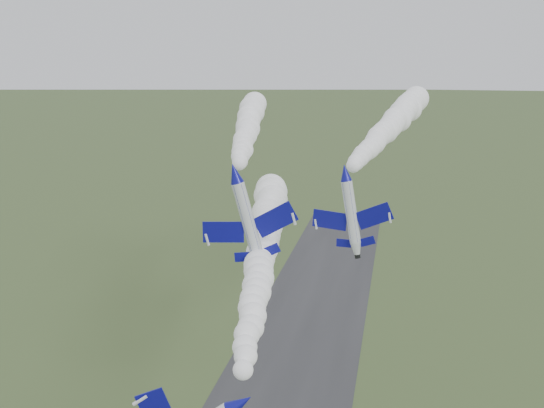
% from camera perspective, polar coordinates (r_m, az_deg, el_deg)
% --- Properties ---
extents(jet_lead, '(6.09, 12.13, 8.38)m').
position_cam_1_polar(jet_lead, '(49.80, -2.98, -18.29)').
color(jet_lead, silver).
extents(smoke_trail_jet_lead, '(18.45, 58.90, 5.33)m').
position_cam_1_polar(smoke_trail_jet_lead, '(78.40, -0.93, -4.35)').
color(smoke_trail_jet_lead, white).
extents(jet_pair_left, '(11.53, 14.02, 4.23)m').
position_cam_1_polar(jet_pair_left, '(72.20, -3.53, 2.92)').
color(jet_pair_left, silver).
extents(smoke_trail_jet_pair_left, '(14.76, 54.95, 5.00)m').
position_cam_1_polar(smoke_trail_jet_pair_left, '(102.75, -2.31, 7.15)').
color(smoke_trail_jet_pair_left, white).
extents(jet_pair_right, '(9.43, 11.39, 3.11)m').
position_cam_1_polar(jet_pair_right, '(70.49, 6.89, 2.97)').
color(jet_pair_right, silver).
extents(smoke_trail_jet_pair_right, '(12.00, 63.22, 5.28)m').
position_cam_1_polar(smoke_trail_jet_pair_right, '(103.21, 11.25, 7.36)').
color(smoke_trail_jet_pair_right, white).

